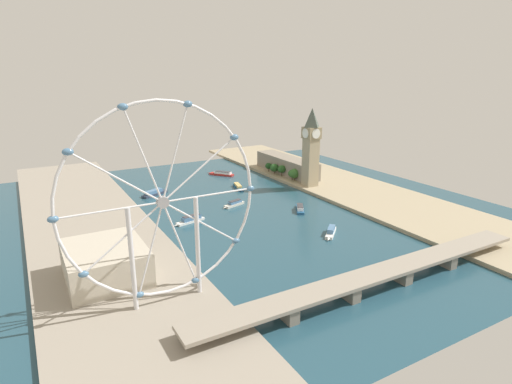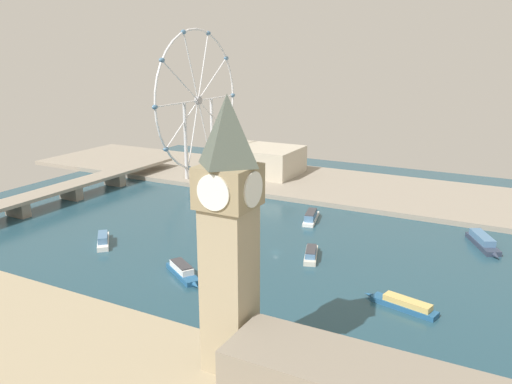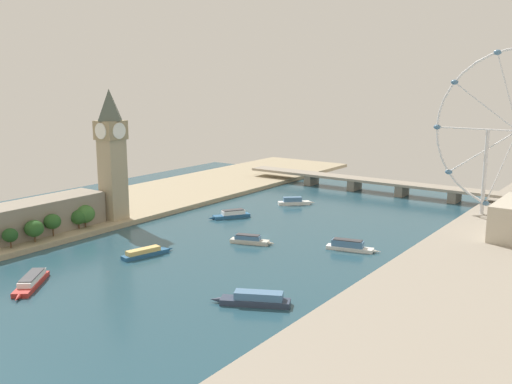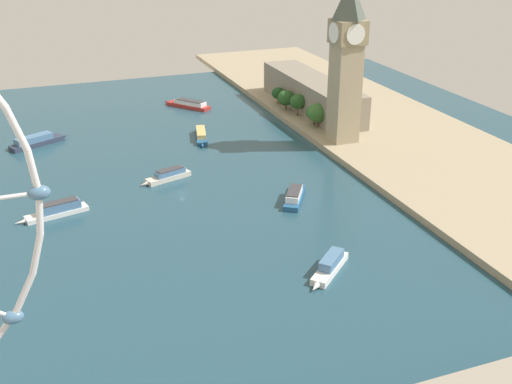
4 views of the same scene
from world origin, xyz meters
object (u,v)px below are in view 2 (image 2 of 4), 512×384
Objects in this scene: riverside_hall at (264,160)px; tour_boat_3 at (404,304)px; ferris_wheel at (198,102)px; tour_boat_0 at (103,240)px; tour_boat_4 at (483,242)px; clock_tower at (229,234)px; tour_boat_6 at (311,253)px; river_bridge at (45,195)px; tour_boat_5 at (311,217)px; tour_boat_2 at (183,271)px.

tour_boat_3 is at bearing -138.56° from riverside_hall.
ferris_wheel reaches higher than tour_boat_3.
tour_boat_4 is (84.47, -165.43, 0.11)m from tour_boat_0.
clock_tower is at bearing 74.25° from tour_boat_3.
riverside_hall reaches higher than tour_boat_4.
tour_boat_0 is 0.70× the size of tour_boat_4.
clock_tower is 245.29m from ferris_wheel.
tour_boat_0 is 0.89× the size of tour_boat_6.
riverside_hall is 1.74× the size of tour_boat_3.
clock_tower is 0.34× the size of river_bridge.
tour_boat_3 is 1.02× the size of tour_boat_5.
riverside_hall is 105.49m from tour_boat_5.
clock_tower is 2.75× the size of tour_boat_5.
tour_boat_0 is at bearing 89.64° from tour_boat_6.
tour_boat_3 is (-133.91, -179.99, -54.08)m from ferris_wheel.
tour_boat_0 is at bearing -111.88° from river_bridge.
tour_boat_2 is 90.44m from tour_boat_3.
tour_boat_6 is (31.87, -97.01, -0.20)m from tour_boat_0.
clock_tower is at bearing -155.12° from riverside_hall.
tour_boat_5 is at bearing 3.65° from tour_boat_6.
riverside_hall is at bearing -32.24° from river_bridge.
ferris_wheel is 182.10m from tour_boat_2.
clock_tower is 246.52m from riverside_hall.
tour_boat_4 is at bearing -89.82° from tour_boat_3.
ferris_wheel is (198.31, 143.88, 11.81)m from clock_tower.
riverside_hall is 2.07× the size of tour_boat_6.
ferris_wheel is at bearing -28.48° from tour_boat_0.
tour_boat_4 is at bearing 73.57° from tour_boat_2.
river_bridge is at bearing -165.88° from tour_boat_2.
ferris_wheel reaches higher than tour_boat_4.
river_bridge is 171.99m from tour_boat_6.
tour_boat_2 is 95.76m from tour_boat_5.
river_bridge is (-106.20, 40.82, -48.30)m from ferris_wheel.
tour_boat_3 is (64.40, -36.11, -42.27)m from clock_tower.
ferris_wheel is at bearing 35.96° from clock_tower.
tour_boat_4 reaches higher than tour_boat_6.
tour_boat_3 is (2.36, -145.94, -0.42)m from tour_boat_0.
tour_boat_2 is 0.83× the size of tour_boat_4.
riverside_hall is at bearing -60.15° from ferris_wheel.
tour_boat_4 is at bearing -20.78° from clock_tower.
tour_boat_5 is (-3.04, 88.63, 0.04)m from tour_boat_4.
ferris_wheel is at bearing 50.11° from tour_boat_5.
tour_boat_5 is at bearing -114.74° from tour_boat_4.
riverside_hall is at bearing -35.03° from tour_boat_3.
tour_boat_0 reaches higher than tour_boat_6.
river_bridge is (-129.72, 81.83, -5.22)m from riverside_hall.
riverside_hall is (221.84, 102.87, -31.27)m from clock_tower.
ferris_wheel is 4.21× the size of tour_boat_6.
ferris_wheel reaches higher than tour_boat_6.
tour_boat_2 is at bearing 46.83° from clock_tower.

